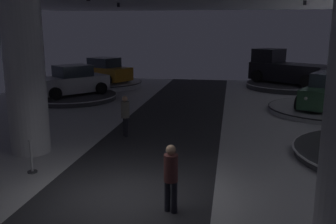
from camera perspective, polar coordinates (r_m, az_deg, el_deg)
name	(u,v)px	position (r m, az deg, el deg)	size (l,w,h in m)	color
ground	(122,199)	(9.37, -7.08, -13.25)	(24.00, 44.00, 0.06)	silver
column_left	(25,70)	(12.83, -21.21, 5.99)	(1.27, 1.27, 5.50)	silver
display_platform_far_right	(327,110)	(19.91, 23.34, 0.31)	(5.69, 5.69, 0.25)	#B7B7BC
display_car_far_right	(329,92)	(19.79, 23.58, 2.80)	(3.56, 4.56, 1.71)	#2D5638
display_platform_far_left	(72,97)	(22.49, -14.62, 2.32)	(5.29, 5.29, 0.29)	#333338
display_car_far_left	(71,81)	(22.37, -14.68, 4.58)	(4.06, 4.39, 1.71)	silver
display_platform_deep_left	(103,84)	(27.11, -9.93, 4.33)	(5.52, 5.52, 0.36)	#B7B7BC
display_car_deep_left	(103,71)	(26.98, -9.96, 6.27)	(4.56, 3.56, 1.71)	#B77519
display_platform_deep_right	(288,85)	(27.19, 18.08, 3.93)	(5.86, 5.86, 0.37)	#333338
pickup_truck_deep_right	(285,69)	(27.21, 17.65, 6.30)	(5.50, 4.87, 2.30)	black
visitor_walking_near	(125,114)	(14.16, -6.62, -0.24)	(0.32, 0.32, 1.59)	black
visitor_walking_far	(171,174)	(8.30, 0.45, -9.62)	(0.32, 0.32, 1.59)	black
stanchion_a	(31,160)	(11.40, -20.33, -7.00)	(0.28, 0.28, 1.01)	#333338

